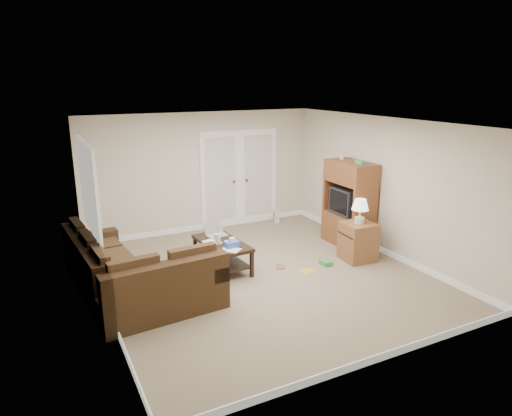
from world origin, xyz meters
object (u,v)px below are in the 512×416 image
coffee_table (222,253)px  tv_armoire (349,203)px  sectional_sofa (129,277)px  side_cabinet (358,238)px

coffee_table → tv_armoire: bearing=-4.3°
sectional_sofa → side_cabinet: size_ratio=2.42×
side_cabinet → sectional_sofa: bearing=179.7°
tv_armoire → coffee_table: bearing=-179.6°
sectional_sofa → tv_armoire: 4.37m
sectional_sofa → coffee_table: bearing=8.6°
coffee_table → side_cabinet: side_cabinet is taller
sectional_sofa → tv_armoire: tv_armoire is taller
coffee_table → side_cabinet: (2.32, -0.74, 0.14)m
side_cabinet → coffee_table: bearing=166.9°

